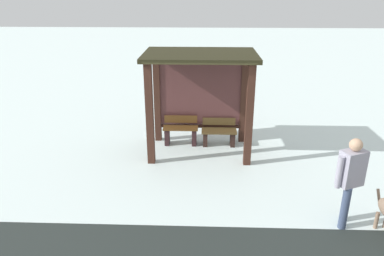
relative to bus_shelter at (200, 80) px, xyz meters
name	(u,v)px	position (x,y,z in m)	size (l,w,h in m)	color
ground_plane	(199,151)	(0.00, -0.21, -1.85)	(60.00, 60.00, 0.00)	white
bus_shelter	(200,80)	(0.00, 0.00, 0.00)	(2.71, 1.80, 2.56)	#3D2219
bench_left_inside	(181,132)	(-0.52, 0.22, -1.50)	(0.94, 0.35, 0.77)	#553617
bench_center_inside	(219,134)	(0.52, 0.22, -1.54)	(0.94, 0.42, 0.71)	#4F3B1E
person_walking	(350,176)	(2.66, -3.27, -0.87)	(0.60, 0.42, 1.69)	#AAA7B9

